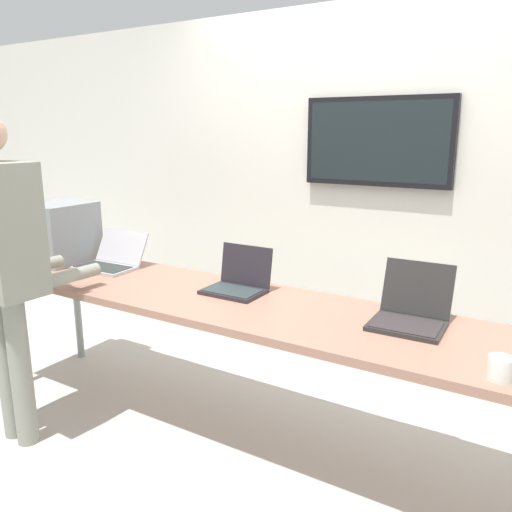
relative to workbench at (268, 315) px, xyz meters
The scene contains 9 objects.
ground 0.76m from the workbench, ahead, with size 8.00×8.00×0.04m, color #B3B0A9.
back_wall 1.22m from the workbench, 89.77° to the left, with size 8.00×0.11×2.41m.
workbench is the anchor object (origin of this frame).
equipment_box 1.64m from the workbench, behind, with size 0.35×0.41×0.39m.
laptop_station_0 1.23m from the workbench, behind, with size 0.38×0.34×0.21m.
laptop_station_1 0.31m from the workbench, 153.79° to the left, with size 0.31×0.27×0.24m.
laptop_station_2 0.69m from the workbench, 10.81° to the left, with size 0.32×0.35×0.26m.
person 1.37m from the workbench, 152.36° to the right, with size 0.45×0.60×1.72m.
coffee_mug 1.11m from the workbench, 13.02° to the right, with size 0.09×0.09×0.09m.
Camera 1 is at (1.21, -2.10, 1.64)m, focal length 36.14 mm.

